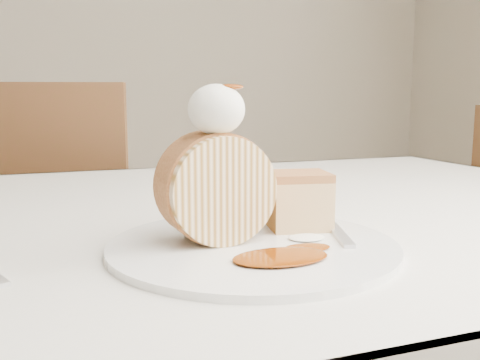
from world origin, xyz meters
name	(u,v)px	position (x,y,z in m)	size (l,w,h in m)	color
table	(201,271)	(0.00, 0.20, 0.66)	(1.40, 0.90, 0.75)	silver
chair_far	(50,239)	(-0.20, 0.94, 0.53)	(0.54, 0.54, 0.94)	brown
plate	(253,246)	(-0.01, -0.01, 0.75)	(0.29, 0.29, 0.01)	white
roulade_slice	(216,188)	(-0.04, 0.01, 0.81)	(0.11, 0.11, 0.06)	#FFE1B1
cake_chunk	(298,204)	(0.06, 0.03, 0.78)	(0.07, 0.06, 0.05)	#B07542
whipped_cream	(216,109)	(-0.04, 0.00, 0.89)	(0.06, 0.06, 0.05)	white
caramel_drizzle	(230,80)	(-0.03, 0.00, 0.92)	(0.03, 0.02, 0.01)	#712A04
caramel_pool	(280,257)	(0.00, -0.07, 0.76)	(0.09, 0.06, 0.00)	#712A04
fork	(337,231)	(0.09, -0.01, 0.76)	(0.02, 0.17, 0.00)	silver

